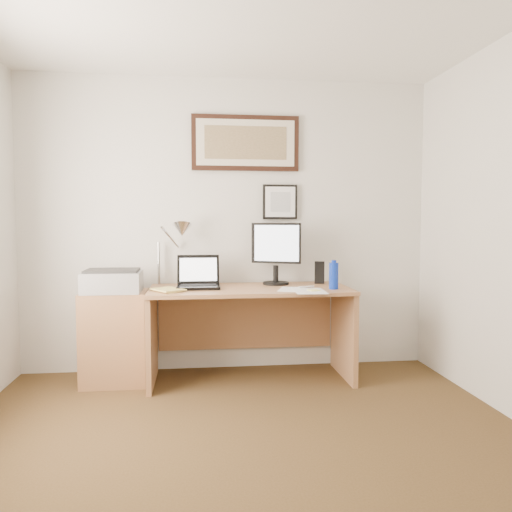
{
  "coord_description": "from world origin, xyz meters",
  "views": [
    {
      "loc": [
        -0.28,
        -2.32,
        1.28
      ],
      "look_at": [
        0.17,
        1.43,
        1.02
      ],
      "focal_mm": 35.0,
      "sensor_mm": 36.0,
      "label": 1
    }
  ],
  "objects": [
    {
      "name": "water_bottle",
      "position": [
        0.8,
        1.48,
        0.85
      ],
      "size": [
        0.07,
        0.07,
        0.21
      ],
      "primitive_type": "cylinder",
      "color": "#0D2BB1",
      "rests_on": "desk"
    },
    {
      "name": "laptop",
      "position": [
        -0.26,
        1.68,
        0.81
      ],
      "size": [
        0.34,
        0.3,
        0.26
      ],
      "color": "black",
      "rests_on": "desk"
    },
    {
      "name": "sticky_pad",
      "position": [
        0.61,
        1.38,
        0.76
      ],
      "size": [
        0.09,
        0.09,
        0.01
      ],
      "primitive_type": "cube",
      "rotation": [
        0.0,
        0.0,
        0.32
      ],
      "color": "#FFFA78",
      "rests_on": "desk"
    },
    {
      "name": "floor",
      "position": [
        0.0,
        0.0,
        0.0
      ],
      "size": [
        4.0,
        4.0,
        0.0
      ],
      "primitive_type": "plane",
      "color": "#453018",
      "rests_on": "ground"
    },
    {
      "name": "lcd_monitor",
      "position": [
        0.39,
        1.81,
        1.04
      ],
      "size": [
        0.4,
        0.22,
        0.52
      ],
      "color": "black",
      "rests_on": "desk"
    },
    {
      "name": "speaker",
      "position": [
        0.77,
        1.84,
        0.84
      ],
      "size": [
        0.1,
        0.09,
        0.19
      ],
      "primitive_type": "cube",
      "rotation": [
        0.0,
        0.0,
        -0.25
      ],
      "color": "black",
      "rests_on": "desk"
    },
    {
      "name": "picture_small",
      "position": [
        0.45,
        1.97,
        1.45
      ],
      "size": [
        0.3,
        0.03,
        0.3
      ],
      "color": "black",
      "rests_on": "wall_back"
    },
    {
      "name": "picture_large",
      "position": [
        0.15,
        1.97,
        1.95
      ],
      "size": [
        0.92,
        0.04,
        0.47
      ],
      "color": "black",
      "rests_on": "wall_back"
    },
    {
      "name": "marker_pen",
      "position": [
        0.6,
        1.56,
        0.76
      ],
      "size": [
        0.14,
        0.06,
        0.02
      ],
      "primitive_type": "cylinder",
      "rotation": [
        0.0,
        1.57,
        0.35
      ],
      "color": "silver",
      "rests_on": "desk"
    },
    {
      "name": "wall_back",
      "position": [
        0.0,
        2.0,
        1.25
      ],
      "size": [
        3.5,
        0.02,
        2.5
      ],
      "primitive_type": "cube",
      "color": "silver",
      "rests_on": "ground"
    },
    {
      "name": "bottle_cap",
      "position": [
        0.8,
        1.48,
        0.97
      ],
      "size": [
        0.04,
        0.04,
        0.02
      ],
      "primitive_type": "cylinder",
      "color": "#0D2BB1",
      "rests_on": "water_bottle"
    },
    {
      "name": "book",
      "position": [
        -0.57,
        1.46,
        0.76
      ],
      "size": [
        0.29,
        0.31,
        0.02
      ],
      "primitive_type": "imported",
      "rotation": [
        0.0,
        0.0,
        0.6
      ],
      "color": "#DCC967",
      "rests_on": "desk"
    },
    {
      "name": "paper_sheet_b",
      "position": [
        0.58,
        1.37,
        0.75
      ],
      "size": [
        0.25,
        0.35,
        0.0
      ],
      "primitive_type": "cube",
      "rotation": [
        0.0,
        0.0,
        -0.05
      ],
      "color": "white",
      "rests_on": "desk"
    },
    {
      "name": "desk",
      "position": [
        0.15,
        1.72,
        0.51
      ],
      "size": [
        1.6,
        0.7,
        0.75
      ],
      "color": "#95643E",
      "rests_on": "floor"
    },
    {
      "name": "desk_lamp",
      "position": [
        -0.41,
        1.81,
        1.19
      ],
      "size": [
        0.29,
        0.27,
        0.53
      ],
      "color": "silver",
      "rests_on": "desk"
    },
    {
      "name": "side_cabinet",
      "position": [
        -0.92,
        1.68,
        0.36
      ],
      "size": [
        0.5,
        0.4,
        0.73
      ],
      "primitive_type": "cube",
      "color": "#95643E",
      "rests_on": "floor"
    },
    {
      "name": "printer",
      "position": [
        -0.93,
        1.65,
        0.82
      ],
      "size": [
        0.44,
        0.34,
        0.18
      ],
      "color": "#9E9EA0",
      "rests_on": "side_cabinet"
    },
    {
      "name": "paper_sheet_a",
      "position": [
        0.47,
        1.49,
        0.75
      ],
      "size": [
        0.28,
        0.33,
        0.0
      ],
      "primitive_type": "cube",
      "rotation": [
        0.0,
        0.0,
        -0.33
      ],
      "color": "white",
      "rests_on": "desk"
    }
  ]
}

